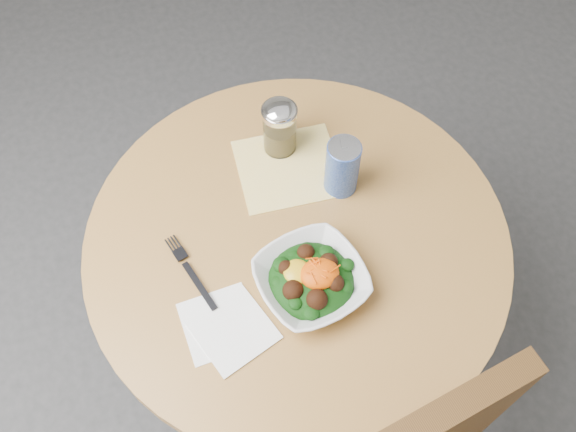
# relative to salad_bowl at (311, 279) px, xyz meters

# --- Properties ---
(ground) EXTENTS (6.00, 6.00, 0.00)m
(ground) POSITION_rel_salad_bowl_xyz_m (0.01, 0.12, -0.78)
(ground) COLOR #313134
(ground) RESTS_ON ground
(table) EXTENTS (0.90, 0.90, 0.75)m
(table) POSITION_rel_salad_bowl_xyz_m (0.01, 0.12, -0.23)
(table) COLOR black
(table) RESTS_ON ground
(cloth_napkin) EXTENTS (0.24, 0.22, 0.00)m
(cloth_napkin) POSITION_rel_salad_bowl_xyz_m (0.05, 0.29, -0.03)
(cloth_napkin) COLOR #DFAC0B
(cloth_napkin) RESTS_ON table
(paper_napkins) EXTENTS (0.18, 0.18, 0.00)m
(paper_napkins) POSITION_rel_salad_bowl_xyz_m (-0.18, -0.03, -0.03)
(paper_napkins) COLOR white
(paper_napkins) RESTS_ON table
(salad_bowl) EXTENTS (0.25, 0.25, 0.08)m
(salad_bowl) POSITION_rel_salad_bowl_xyz_m (0.00, 0.00, 0.00)
(salad_bowl) COLOR silver
(salad_bowl) RESTS_ON table
(fork) EXTENTS (0.07, 0.19, 0.00)m
(fork) POSITION_rel_salad_bowl_xyz_m (-0.22, 0.11, -0.02)
(fork) COLOR black
(fork) RESTS_ON table
(spice_shaker) EXTENTS (0.08, 0.08, 0.14)m
(spice_shaker) POSITION_rel_salad_bowl_xyz_m (0.05, 0.35, 0.04)
(spice_shaker) COLOR silver
(spice_shaker) RESTS_ON table
(beverage_can) EXTENTS (0.07, 0.07, 0.14)m
(beverage_can) POSITION_rel_salad_bowl_xyz_m (0.14, 0.21, 0.04)
(beverage_can) COLOR navy
(beverage_can) RESTS_ON table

